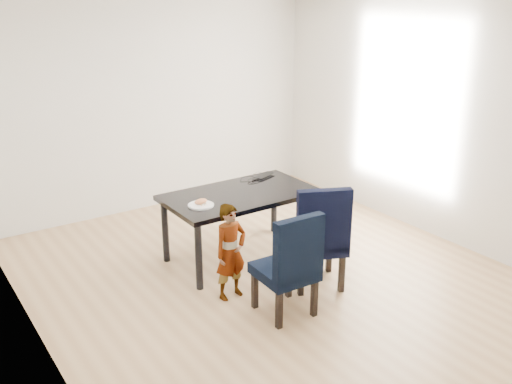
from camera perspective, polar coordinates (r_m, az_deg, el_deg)
floor at (r=5.98m, az=1.09°, el=-8.27°), size 4.50×5.00×0.01m
ceiling at (r=5.28m, az=1.29°, el=18.65°), size 4.50×5.00×0.01m
wall_back at (r=7.61m, az=-9.94°, el=8.43°), size 4.50×0.01×2.70m
wall_front at (r=3.84m, az=23.44°, el=-4.28°), size 4.50×0.01×2.70m
wall_left at (r=4.61m, az=-22.30°, el=-0.20°), size 0.01×5.00×2.70m
wall_right at (r=7.00m, az=16.53°, el=6.94°), size 0.01×5.00×2.70m
dining_table at (r=6.19m, az=-1.57°, el=-3.36°), size 1.60×0.90×0.75m
chair_left at (r=5.12m, az=2.89°, el=-7.04°), size 0.50×0.52×1.00m
chair_right at (r=5.62m, az=6.10°, el=-4.18°), size 0.69×0.70×1.07m
child at (r=5.38m, az=-2.55°, el=-5.99°), size 0.36×0.26×0.94m
plate at (r=5.72m, az=-5.54°, el=-1.32°), size 0.31×0.31×0.01m
sandwich at (r=5.72m, az=-5.54°, el=-0.94°), size 0.15×0.10×0.06m
laptop at (r=6.60m, az=0.56°, el=1.72°), size 0.33×0.27×0.02m
cable_tangle at (r=6.40m, az=-0.18°, el=1.04°), size 0.17×0.17×0.01m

